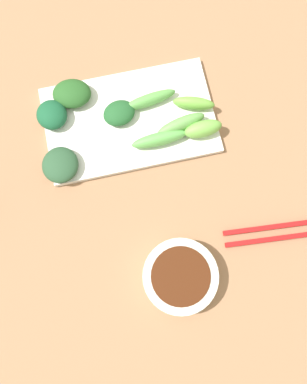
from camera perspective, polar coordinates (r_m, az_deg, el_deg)
tabletop at (r=0.67m, az=-0.23°, el=2.46°), size 2.10×2.10×0.02m
sauce_bowl at (r=0.62m, az=4.01°, el=-12.48°), size 0.12×0.12×0.04m
serving_plate at (r=0.69m, az=-3.60°, el=10.67°), size 0.18×0.30×0.01m
broccoli_leafy_0 at (r=0.68m, az=-5.17°, el=11.71°), size 0.06×0.06×0.02m
broccoli_stalk_1 at (r=0.69m, az=6.05°, el=13.09°), size 0.04×0.08×0.03m
broccoli_stalk_2 at (r=0.67m, az=7.44°, el=9.38°), size 0.03×0.07×0.03m
broccoli_leafy_3 at (r=0.69m, az=-15.01°, el=11.11°), size 0.07×0.07×0.03m
broccoli_leafy_4 at (r=0.70m, az=-12.15°, el=14.22°), size 0.07×0.08×0.03m
broccoli_leafy_5 at (r=0.66m, az=-13.81°, el=3.97°), size 0.08×0.07×0.03m
broccoli_stalk_6 at (r=0.67m, az=4.16°, el=10.08°), size 0.04×0.09×0.03m
broccoli_stalk_7 at (r=0.66m, az=0.87°, el=7.94°), size 0.03×0.10×0.03m
broccoli_stalk_8 at (r=0.69m, az=-0.62°, el=13.66°), size 0.03×0.10×0.02m
chopsticks at (r=0.68m, az=20.02°, el=-5.44°), size 0.05×0.23×0.01m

